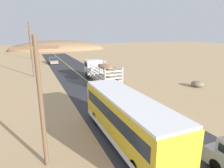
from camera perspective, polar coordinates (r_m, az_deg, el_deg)
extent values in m
plane|color=tan|center=(15.60, 9.90, -12.87)|extent=(240.00, 240.00, 0.00)
cube|color=#2D2D33|center=(15.60, 9.90, -12.84)|extent=(8.00, 120.00, 0.02)
cube|color=#D8CC4C|center=(15.59, 9.91, -12.80)|extent=(0.16, 117.60, 0.00)
cylinder|color=black|center=(12.41, 28.44, -20.40)|extent=(0.26, 0.76, 0.76)
cube|color=silver|center=(31.96, -5.54, 5.09)|extent=(2.50, 2.20, 2.20)
cube|color=#192333|center=(31.88, -5.56, 5.89)|extent=(2.53, 1.54, 0.70)
cube|color=brown|center=(27.18, -2.05, 1.05)|extent=(2.50, 6.40, 0.24)
cylinder|color=silver|center=(29.47, -6.43, 4.48)|extent=(0.12, 0.12, 2.20)
cylinder|color=silver|center=(30.21, -2.09, 4.82)|extent=(0.12, 0.12, 2.20)
cylinder|color=silver|center=(23.63, -2.05, 1.98)|extent=(0.12, 0.12, 2.20)
cylinder|color=silver|center=(24.55, 3.15, 2.46)|extent=(0.12, 0.12, 2.20)
cube|color=silver|center=(26.66, -4.49, 1.97)|extent=(0.08, 6.30, 0.12)
cube|color=silver|center=(27.49, 0.30, 2.42)|extent=(0.08, 6.30, 0.12)
cube|color=silver|center=(24.20, 0.61, 0.69)|extent=(2.40, 0.08, 0.12)
cube|color=silver|center=(26.56, -4.51, 2.90)|extent=(0.08, 6.30, 0.12)
cube|color=silver|center=(27.40, 0.30, 3.32)|extent=(0.08, 6.30, 0.12)
cube|color=silver|center=(24.10, 0.61, 1.71)|extent=(2.40, 0.08, 0.12)
cube|color=silver|center=(26.47, -4.53, 3.83)|extent=(0.08, 6.30, 0.12)
cube|color=silver|center=(27.32, 0.30, 4.22)|extent=(0.08, 6.30, 0.12)
cube|color=silver|center=(24.00, 0.62, 2.73)|extent=(2.40, 0.08, 0.12)
cube|color=silver|center=(26.39, -4.55, 4.77)|extent=(0.08, 6.30, 0.12)
cube|color=silver|center=(27.24, 0.30, 5.13)|extent=(0.08, 6.30, 0.12)
cube|color=silver|center=(23.91, 0.62, 3.76)|extent=(2.40, 0.08, 0.12)
ellipsoid|color=#8C6B4C|center=(26.78, -2.09, 5.15)|extent=(1.75, 3.84, 0.70)
cylinder|color=black|center=(31.89, -7.35, 2.73)|extent=(0.32, 1.10, 1.10)
cylinder|color=black|center=(32.52, -3.65, 3.06)|extent=(0.32, 1.10, 1.10)
cylinder|color=black|center=(25.69, -3.30, -0.13)|extent=(0.32, 1.10, 1.10)
cylinder|color=black|center=(26.47, 1.15, 0.34)|extent=(0.32, 1.10, 1.10)
cube|color=gold|center=(13.05, 4.37, -10.03)|extent=(2.50, 10.00, 2.70)
cube|color=white|center=(12.52, 4.50, -4.08)|extent=(2.45, 9.80, 0.16)
cube|color=#192333|center=(12.86, 4.42, -8.12)|extent=(2.54, 9.20, 0.80)
cube|color=silver|center=(13.57, 4.28, -14.44)|extent=(2.53, 9.80, 0.36)
cylinder|color=black|center=(15.90, -4.75, -10.05)|extent=(0.30, 1.00, 1.00)
cylinder|color=black|center=(16.64, 2.54, -8.83)|extent=(0.30, 1.00, 1.00)
cylinder|color=black|center=(11.86, 17.02, -20.18)|extent=(0.30, 1.00, 1.00)
cube|color=#8C7259|center=(49.01, -16.90, 6.40)|extent=(1.80, 4.40, 0.70)
cube|color=#192333|center=(49.03, -16.97, 7.17)|extent=(1.53, 2.20, 0.60)
cylinder|color=black|center=(50.27, -17.95, 6.30)|extent=(0.22, 0.66, 0.66)
cylinder|color=black|center=(50.43, -16.16, 6.46)|extent=(0.22, 0.66, 0.66)
cylinder|color=black|center=(47.66, -17.64, 5.90)|extent=(0.22, 0.66, 0.66)
cylinder|color=black|center=(47.83, -15.76, 6.07)|extent=(0.22, 0.66, 0.66)
cylinder|color=brown|center=(10.73, -20.10, -5.95)|extent=(0.24, 0.24, 7.11)
cube|color=brown|center=(10.12, -21.60, 9.94)|extent=(2.20, 0.14, 0.14)
cylinder|color=brown|center=(34.68, -22.66, 9.19)|extent=(0.24, 0.24, 8.92)
cube|color=brown|center=(34.59, -23.31, 15.54)|extent=(2.20, 0.14, 0.14)
cylinder|color=brown|center=(59.14, -22.99, 10.58)|extent=(0.24, 0.24, 7.96)
cube|color=brown|center=(59.05, -23.33, 13.85)|extent=(2.20, 0.14, 0.14)
ellipsoid|color=#756656|center=(29.00, 23.84, 0.01)|extent=(1.63, 1.72, 0.81)
ellipsoid|color=olive|center=(88.87, -15.34, 9.69)|extent=(40.85, 20.37, 8.11)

